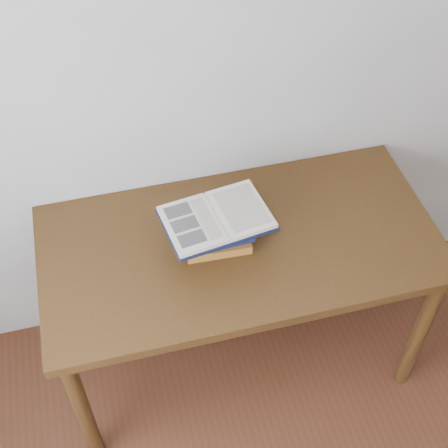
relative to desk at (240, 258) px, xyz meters
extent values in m
cube|color=beige|center=(0.05, 0.37, 0.61)|extent=(3.50, 0.04, 2.60)
cube|color=#452A11|center=(0.00, 0.00, 0.08)|extent=(1.47, 0.73, 0.04)
cylinder|color=#452A11|center=(-0.67, -0.31, -0.32)|extent=(0.06, 0.06, 0.74)
cylinder|color=#452A11|center=(0.67, -0.31, -0.32)|extent=(0.06, 0.06, 0.74)
cylinder|color=#452A11|center=(-0.67, 0.31, -0.32)|extent=(0.06, 0.06, 0.74)
cylinder|color=#452A11|center=(0.67, 0.31, -0.32)|extent=(0.06, 0.06, 0.74)
cube|color=#B07B28|center=(-0.09, 0.01, 0.12)|extent=(0.24, 0.16, 0.04)
cube|color=#181A49|center=(-0.06, 0.02, 0.15)|extent=(0.21, 0.16, 0.03)
cube|color=black|center=(-0.07, 0.03, 0.18)|extent=(0.27, 0.17, 0.03)
cube|color=#181A49|center=(-0.06, 0.04, 0.21)|extent=(0.21, 0.17, 0.03)
cube|color=black|center=(-0.09, 0.01, 0.23)|extent=(0.40, 0.31, 0.01)
cube|color=beige|center=(-0.18, -0.01, 0.24)|extent=(0.21, 0.27, 0.02)
cube|color=beige|center=(0.00, 0.02, 0.24)|extent=(0.21, 0.27, 0.02)
cylinder|color=beige|center=(-0.09, 0.01, 0.24)|extent=(0.05, 0.24, 0.01)
cube|color=black|center=(-0.21, 0.06, 0.25)|extent=(0.10, 0.07, 0.00)
cube|color=black|center=(-0.20, -0.01, 0.25)|extent=(0.10, 0.07, 0.00)
cube|color=black|center=(-0.19, -0.07, 0.25)|extent=(0.10, 0.07, 0.00)
cube|color=beige|center=(-0.13, 0.00, 0.25)|extent=(0.07, 0.20, 0.00)
cube|color=beige|center=(0.01, 0.02, 0.25)|extent=(0.17, 0.22, 0.00)
camera|label=1|loc=(-0.43, -1.42, 1.84)|focal=50.00mm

